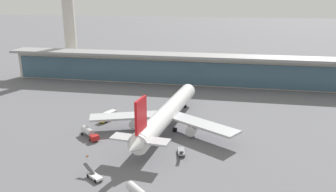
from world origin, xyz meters
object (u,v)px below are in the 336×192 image
safety_cone_alpha (87,156)px  service_truck_near_nose_white (94,176)px  airliner_on_stand (167,113)px  service_truck_at_far_stand_blue (145,135)px  service_truck_mid_apron_grey (181,152)px  service_truck_on_taxiway_red (89,132)px  service_truck_by_tail_yellow (109,116)px

safety_cone_alpha → service_truck_near_nose_white: bearing=-58.5°
airliner_on_stand → service_truck_at_far_stand_blue: (-5.44, -8.54, -4.64)m
safety_cone_alpha → service_truck_at_far_stand_blue: bearing=51.9°
service_truck_mid_apron_grey → airliner_on_stand: bearing=113.0°
service_truck_on_taxiway_red → service_truck_at_far_stand_blue: service_truck_on_taxiway_red is taller
service_truck_mid_apron_grey → service_truck_on_taxiway_red: 30.74m
airliner_on_stand → service_truck_near_nose_white: bearing=-107.7°
service_truck_on_taxiway_red → airliner_on_stand: bearing=27.6°
service_truck_by_tail_yellow → safety_cone_alpha: (4.18, -28.28, -1.37)m
airliner_on_stand → safety_cone_alpha: airliner_on_stand is taller
airliner_on_stand → service_truck_near_nose_white: airliner_on_stand is taller
service_truck_near_nose_white → service_truck_on_taxiway_red: service_truck_on_taxiway_red is taller
service_truck_on_taxiway_red → service_truck_by_tail_yellow: bearing=87.9°
service_truck_near_nose_white → service_truck_on_taxiway_red: size_ratio=0.80×
airliner_on_stand → service_truck_at_far_stand_blue: 11.14m
service_truck_mid_apron_grey → service_truck_by_tail_yellow: (-29.54, 21.90, 0.88)m
service_truck_mid_apron_grey → service_truck_on_taxiway_red: bearing=168.6°
airliner_on_stand → service_truck_at_far_stand_blue: size_ratio=9.38×
service_truck_near_nose_white → safety_cone_alpha: (-6.60, 10.75, -0.49)m
airliner_on_stand → service_truck_mid_apron_grey: airliner_on_stand is taller
airliner_on_stand → service_truck_mid_apron_grey: 19.97m
service_truck_mid_apron_grey → safety_cone_alpha: 26.16m
airliner_on_stand → safety_cone_alpha: bearing=-126.2°
service_truck_at_far_stand_blue → service_truck_near_nose_white: bearing=-102.2°
service_truck_on_taxiway_red → safety_cone_alpha: service_truck_on_taxiway_red is taller
service_truck_mid_apron_grey → service_truck_on_taxiway_red: size_ratio=0.87×
service_truck_by_tail_yellow → service_truck_on_taxiway_red: bearing=-92.1°
airliner_on_stand → service_truck_at_far_stand_blue: bearing=-122.5°
service_truck_at_far_stand_blue → safety_cone_alpha: 20.00m
service_truck_by_tail_yellow → service_truck_at_far_stand_blue: size_ratio=1.10×
service_truck_by_tail_yellow → safety_cone_alpha: bearing=-81.6°
service_truck_mid_apron_grey → service_truck_at_far_stand_blue: same height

